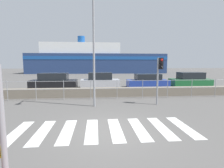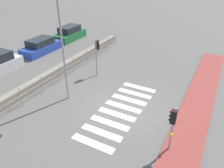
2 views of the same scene
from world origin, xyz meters
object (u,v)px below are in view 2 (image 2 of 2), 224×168
(parked_car_blue, at_px, (41,47))
(traffic_light_near, at_px, (173,122))
(traffic_light_far, at_px, (97,50))
(streetlamp, at_px, (64,37))
(parked_car_green, at_px, (70,34))

(parked_car_blue, bearing_deg, traffic_light_near, -115.39)
(traffic_light_far, bearing_deg, traffic_light_near, -126.84)
(streetlamp, relative_size, parked_car_green, 1.68)
(streetlamp, relative_size, parked_car_blue, 1.65)
(streetlamp, height_order, parked_car_green, streetlamp)
(parked_car_blue, bearing_deg, parked_car_green, 0.00)
(traffic_light_near, distance_m, streetlamp, 7.55)
(traffic_light_near, distance_m, traffic_light_far, 9.03)
(parked_car_blue, distance_m, parked_car_green, 4.66)
(parked_car_blue, height_order, parked_car_green, parked_car_green)
(parked_car_green, bearing_deg, traffic_light_far, -129.67)
(traffic_light_near, relative_size, parked_car_blue, 0.59)
(traffic_light_far, bearing_deg, streetlamp, -176.35)
(traffic_light_near, height_order, parked_car_blue, traffic_light_near)
(streetlamp, bearing_deg, traffic_light_far, 3.65)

